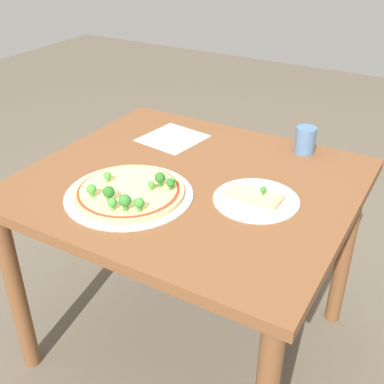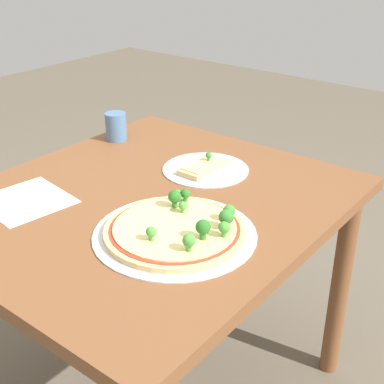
# 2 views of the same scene
# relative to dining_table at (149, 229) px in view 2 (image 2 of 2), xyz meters

# --- Properties ---
(dining_table) EXTENTS (1.04, 0.92, 0.73)m
(dining_table) POSITION_rel_dining_table_xyz_m (0.00, 0.00, 0.00)
(dining_table) COLOR brown
(dining_table) RESTS_ON ground_plane
(pizza_tray_whole) EXTENTS (0.39, 0.39, 0.07)m
(pizza_tray_whole) POSITION_rel_dining_table_xyz_m (0.10, 0.19, 0.11)
(pizza_tray_whole) COLOR silver
(pizza_tray_whole) RESTS_ON dining_table
(pizza_tray_slice) EXTENTS (0.26, 0.26, 0.05)m
(pizza_tray_slice) POSITION_rel_dining_table_xyz_m (-0.24, 0.02, 0.11)
(pizza_tray_slice) COLOR silver
(pizza_tray_slice) RESTS_ON dining_table
(drinking_cup) EXTENTS (0.07, 0.07, 0.10)m
(drinking_cup) POSITION_rel_dining_table_xyz_m (-0.26, -0.38, 0.15)
(drinking_cup) COLOR #4C7099
(drinking_cup) RESTS_ON dining_table
(paper_menu) EXTENTS (0.24, 0.24, 0.00)m
(paper_menu) POSITION_rel_dining_table_xyz_m (0.22, -0.24, 0.10)
(paper_menu) COLOR white
(paper_menu) RESTS_ON dining_table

